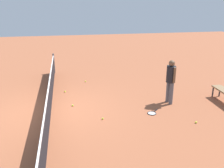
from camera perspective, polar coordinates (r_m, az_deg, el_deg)
The scene contains 9 objects.
ground_plane at distance 9.33m, azimuth -13.78°, elevation -5.98°, with size 40.00×40.00×0.00m, color #9E5638.
court_net at distance 9.13m, azimuth -14.03°, elevation -3.12°, with size 10.09×0.09×1.07m.
player_near_side at distance 9.65m, azimuth 13.25°, elevation 1.32°, with size 0.53×0.40×1.70m.
tennis_racket_near_player at distance 8.98m, azimuth 9.15°, elevation -6.55°, with size 0.52×0.54×0.03m.
tennis_ball_near_player at distance 10.99m, azimuth -10.67°, elevation -1.71°, with size 0.07×0.07×0.07m, color #C6E033.
tennis_ball_by_net at distance 9.54m, azimuth -8.96°, elevation -4.87°, with size 0.07×0.07×0.07m, color #C6E033.
tennis_ball_midcourt at distance 12.20m, azimuth -6.09°, elevation 0.60°, with size 0.07×0.07×0.07m, color #C6E033.
tennis_ball_baseline at distance 8.64m, azimuth 18.62°, elevation -8.28°, with size 0.07×0.07×0.07m, color #C6E033.
tennis_ball_stray_left at distance 8.44m, azimuth -2.16°, elevation -7.90°, with size 0.07×0.07×0.07m, color #C6E033.
Camera 1 is at (-8.48, -0.63, 3.82)m, focal length 40.07 mm.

